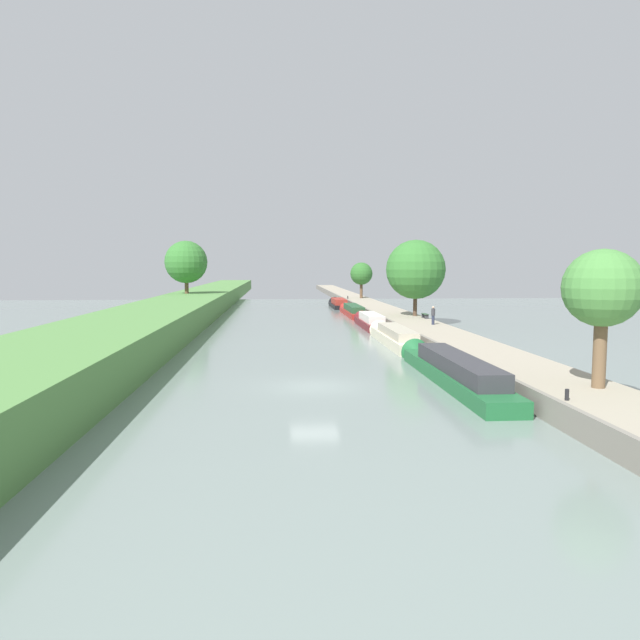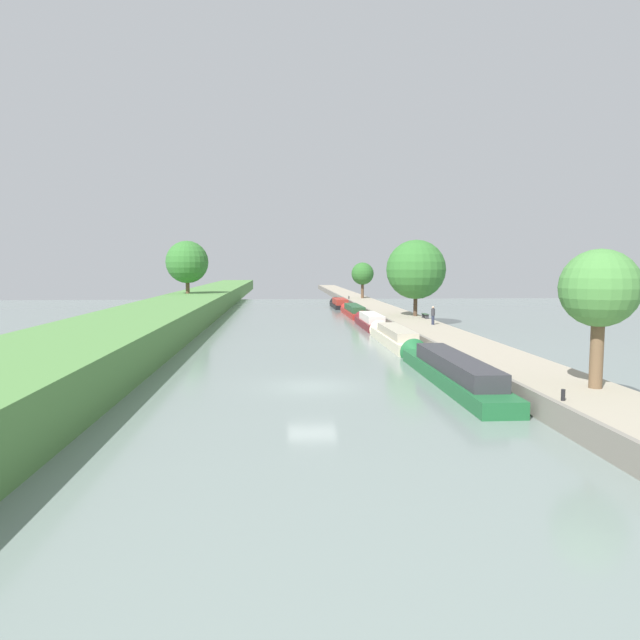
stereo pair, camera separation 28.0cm
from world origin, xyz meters
The scene contains 17 objects.
ground_plane centered at (0.00, 0.00, 0.00)m, with size 160.00×160.00×0.00m, color slate.
left_grassy_bank centered at (-13.13, 0.00, 1.22)m, with size 8.10×260.00×2.43m.
right_towpath centered at (11.20, 0.00, 0.51)m, with size 4.26×260.00×1.01m.
stone_quay centered at (8.95, 0.00, 0.53)m, with size 0.25×260.00×1.06m.
narrowboat_green centered at (7.46, 0.92, 0.65)m, with size 1.99×16.24×2.15m.
narrowboat_cream centered at (7.45, 16.18, 0.60)m, with size 1.93×13.32×1.97m.
narrowboat_maroon centered at (7.56, 29.15, 0.59)m, with size 1.93×11.06×2.03m.
narrowboat_red centered at (7.62, 43.33, 0.57)m, with size 1.88×13.99×1.96m.
narrowboat_black centered at (7.31, 57.87, 0.54)m, with size 2.14×11.00×2.12m.
tree_rightbank_near centered at (11.91, -5.85, 5.25)m, with size 3.32×3.32×5.97m.
tree_rightbank_midnear centered at (12.56, 30.23, 5.88)m, with size 6.19×6.19×7.97m.
tree_rightbank_midfar centered at (11.79, 64.18, 4.99)m, with size 3.64×3.64×5.83m.
tree_leftbank_downstream centered at (-14.48, 51.96, 6.80)m, with size 5.86×5.86×7.31m.
person_walking centered at (12.02, 21.17, 1.89)m, with size 0.34×0.34×1.66m.
mooring_bollard_near centered at (9.37, -8.03, 1.24)m, with size 0.16×0.16×0.45m.
mooring_bollard_far centered at (9.37, 62.50, 1.24)m, with size 0.16×0.16×0.45m.
park_bench centered at (12.89, 27.32, 1.36)m, with size 0.44×1.50×0.47m.
Camera 1 is at (-1.88, -29.41, 6.24)m, focal length 32.40 mm.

